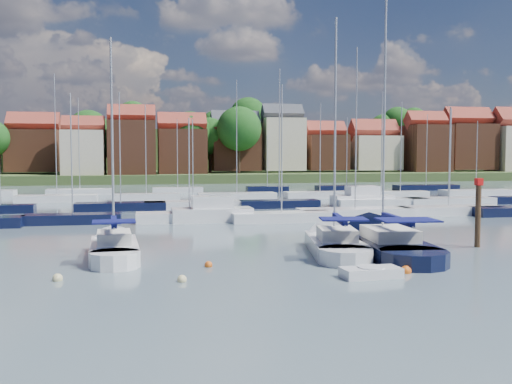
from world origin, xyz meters
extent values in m
plane|color=#4A5A64|center=(0.00, 40.00, 0.00)|extent=(260.00, 260.00, 0.00)
cube|color=silver|center=(-12.91, 3.82, 0.25)|extent=(2.99, 6.45, 1.20)
cone|color=silver|center=(-13.13, 7.76, 0.25)|extent=(2.80, 3.21, 2.63)
cylinder|color=silver|center=(-12.73, 0.67, 0.25)|extent=(2.78, 2.78, 1.20)
cube|color=silver|center=(-12.88, 3.38, 1.20)|extent=(1.99, 2.73, 0.70)
cylinder|color=#B2B2B7|center=(-12.93, 4.26, 6.70)|extent=(0.14, 0.14, 11.69)
cylinder|color=#B2B2B7|center=(-12.83, 2.50, 2.05)|extent=(0.30, 3.51, 0.10)
cube|color=#101350|center=(-12.83, 2.50, 2.20)|extent=(0.49, 3.34, 0.35)
cube|color=#101350|center=(-12.77, 1.37, 2.35)|extent=(2.32, 1.70, 0.08)
cube|color=silver|center=(0.08, 2.82, 0.25)|extent=(4.20, 7.54, 1.20)
cone|color=silver|center=(0.88, 7.20, 0.25)|extent=(3.54, 3.94, 2.97)
cylinder|color=silver|center=(-0.56, -0.68, 0.25)|extent=(3.45, 3.45, 1.20)
cube|color=silver|center=(-0.01, 2.34, 1.20)|extent=(2.58, 3.29, 0.70)
cylinder|color=#B2B2B7|center=(0.17, 3.31, 7.45)|extent=(0.14, 0.14, 13.19)
cylinder|color=#B2B2B7|center=(-0.18, 1.36, 2.05)|extent=(0.81, 3.91, 0.10)
cube|color=#101350|center=(-0.18, 1.36, 2.20)|extent=(0.97, 3.75, 0.35)
cube|color=#101350|center=(-0.41, 0.10, 2.35)|extent=(2.80, 2.20, 0.08)
cube|color=black|center=(3.14, 2.38, 0.25)|extent=(4.41, 9.09, 1.20)
cone|color=black|center=(3.61, 7.87, 0.25)|extent=(4.02, 4.58, 3.67)
cylinder|color=black|center=(2.76, -2.00, 0.25)|extent=(3.97, 3.97, 1.20)
cube|color=silver|center=(3.08, 1.78, 1.20)|extent=(2.88, 3.88, 0.70)
cylinder|color=#B2B2B7|center=(3.19, 2.99, 9.19)|extent=(0.14, 0.14, 16.68)
cylinder|color=#B2B2B7|center=(2.98, 0.56, 2.05)|extent=(0.52, 4.88, 0.10)
cube|color=#101350|center=(2.98, 0.56, 2.20)|extent=(0.70, 4.66, 0.35)
cube|color=#101350|center=(2.84, -1.03, 2.35)|extent=(3.30, 2.46, 0.08)
cube|color=silver|center=(-0.54, -4.14, 0.20)|extent=(2.91, 1.48, 0.56)
cylinder|color=silver|center=(-0.54, -4.14, 0.36)|extent=(1.32, 1.32, 0.36)
cylinder|color=#4C331E|center=(9.61, 2.95, 1.06)|extent=(0.36, 0.36, 6.62)
cube|color=red|center=(9.61, 2.95, 4.17)|extent=(0.40, 0.40, 0.44)
sphere|color=beige|center=(-15.22, -1.93, 0.00)|extent=(0.48, 0.48, 0.48)
sphere|color=beige|center=(-9.51, -3.28, 0.00)|extent=(0.44, 0.44, 0.44)
sphere|color=#D85914|center=(-7.91, -0.05, 0.00)|extent=(0.42, 0.42, 0.42)
sphere|color=#D85914|center=(1.57, -3.52, 0.00)|extent=(0.54, 0.54, 0.54)
sphere|color=#D85914|center=(6.40, 5.40, 0.00)|extent=(0.41, 0.41, 0.41)
cube|color=black|center=(-17.11, 20.54, 0.35)|extent=(8.01, 2.24, 1.00)
cylinder|color=#B2B2B7|center=(-17.11, 20.54, 5.93)|extent=(0.12, 0.12, 10.16)
cube|color=silver|center=(-7.27, 20.20, 0.35)|extent=(9.22, 2.58, 1.00)
cylinder|color=#B2B2B7|center=(-7.27, 20.20, 4.94)|extent=(0.12, 0.12, 8.18)
cube|color=silver|center=(0.63, 18.61, 0.35)|extent=(8.78, 2.46, 1.00)
cylinder|color=#B2B2B7|center=(0.63, 18.61, 6.38)|extent=(0.12, 0.12, 11.06)
cube|color=silver|center=(8.23, 20.67, 0.35)|extent=(10.79, 3.02, 1.00)
cylinder|color=#B2B2B7|center=(8.23, 20.67, 8.29)|extent=(0.12, 0.12, 14.87)
cube|color=silver|center=(17.98, 21.03, 0.35)|extent=(10.13, 2.84, 1.00)
cylinder|color=#B2B2B7|center=(17.98, 21.03, 5.65)|extent=(0.12, 0.12, 9.59)
cube|color=silver|center=(-5.31, 20.00, 0.50)|extent=(7.00, 2.60, 1.40)
cube|color=silver|center=(-5.31, 20.00, 1.60)|extent=(3.50, 2.20, 1.30)
cube|color=black|center=(-25.24, 30.99, 0.35)|extent=(6.54, 1.83, 1.00)
cube|color=black|center=(-13.55, 31.64, 0.35)|extent=(9.30, 2.60, 1.00)
cylinder|color=#B2B2B7|center=(-13.55, 31.64, 6.59)|extent=(0.12, 0.12, 11.48)
cube|color=silver|center=(-5.94, 32.01, 0.35)|extent=(10.40, 2.91, 1.00)
cylinder|color=#B2B2B7|center=(-5.94, 32.01, 5.24)|extent=(0.12, 0.12, 8.77)
cube|color=black|center=(3.48, 31.28, 0.35)|extent=(8.80, 2.46, 1.00)
cylinder|color=#B2B2B7|center=(3.48, 31.28, 8.01)|extent=(0.12, 0.12, 14.33)
cube|color=silver|center=(15.40, 31.16, 0.35)|extent=(10.73, 3.00, 1.00)
cylinder|color=#B2B2B7|center=(15.40, 31.16, 6.92)|extent=(0.12, 0.12, 12.14)
cube|color=silver|center=(23.82, 30.97, 0.35)|extent=(10.48, 2.93, 1.00)
cylinder|color=#B2B2B7|center=(23.82, 30.97, 5.99)|extent=(0.12, 0.12, 10.28)
cube|color=silver|center=(13.46, 32.00, 0.50)|extent=(7.00, 2.60, 1.40)
cube|color=silver|center=(13.46, 32.00, 1.60)|extent=(3.50, 2.20, 1.30)
cube|color=silver|center=(-21.71, 44.21, 0.35)|extent=(9.71, 2.72, 1.00)
cylinder|color=#B2B2B7|center=(-21.71, 44.21, 8.29)|extent=(0.12, 0.12, 14.88)
cube|color=silver|center=(-10.84, 44.51, 0.35)|extent=(8.49, 2.38, 1.00)
cylinder|color=#B2B2B7|center=(-10.84, 44.51, 6.51)|extent=(0.12, 0.12, 11.31)
cube|color=silver|center=(0.79, 43.78, 0.35)|extent=(10.16, 2.85, 1.00)
cylinder|color=#B2B2B7|center=(0.79, 43.78, 8.15)|extent=(0.12, 0.12, 14.59)
cube|color=silver|center=(12.17, 43.90, 0.35)|extent=(9.53, 2.67, 1.00)
cylinder|color=#B2B2B7|center=(12.17, 43.90, 6.81)|extent=(0.12, 0.12, 11.91)
cube|color=silver|center=(23.16, 42.50, 0.35)|extent=(7.62, 2.13, 1.00)
cylinder|color=#B2B2B7|center=(23.16, 42.50, 6.91)|extent=(0.12, 0.12, 12.13)
cube|color=silver|center=(35.22, 43.59, 0.35)|extent=(10.17, 2.85, 1.00)
cylinder|color=#B2B2B7|center=(35.22, 43.59, 5.72)|extent=(0.12, 0.12, 9.73)
cube|color=silver|center=(-20.26, 56.56, 0.35)|extent=(9.24, 2.59, 1.00)
cylinder|color=#B2B2B7|center=(-20.26, 56.56, 7.43)|extent=(0.12, 0.12, 13.17)
cube|color=silver|center=(-6.08, 57.30, 0.35)|extent=(7.57, 2.12, 1.00)
cylinder|color=#B2B2B7|center=(-6.08, 57.30, 5.97)|extent=(0.12, 0.12, 10.24)
cube|color=black|center=(7.88, 57.47, 0.35)|extent=(6.58, 1.84, 1.00)
cylinder|color=#B2B2B7|center=(7.88, 57.47, 4.85)|extent=(0.12, 0.12, 8.01)
cube|color=black|center=(20.94, 57.40, 0.35)|extent=(9.92, 2.78, 1.00)
cylinder|color=#B2B2B7|center=(20.94, 57.40, 6.31)|extent=(0.12, 0.12, 10.92)
cube|color=black|center=(34.28, 56.37, 0.35)|extent=(10.55, 2.95, 1.00)
cylinder|color=#B2B2B7|center=(34.28, 56.37, 6.61)|extent=(0.12, 0.12, 11.51)
cube|color=#3D4E27|center=(0.00, 117.00, 0.30)|extent=(200.00, 70.00, 3.00)
cube|color=#3D4E27|center=(0.00, 142.00, 5.00)|extent=(200.00, 60.00, 14.00)
cube|color=brown|center=(-33.65, 97.79, 6.56)|extent=(10.37, 9.97, 8.73)
cube|color=maroon|center=(-33.65, 97.79, 12.20)|extent=(10.57, 5.13, 5.13)
cube|color=beige|center=(-22.74, 89.00, 6.08)|extent=(8.09, 8.80, 8.96)
cube|color=maroon|center=(-22.74, 89.00, 11.55)|extent=(8.25, 4.00, 4.00)
cube|color=brown|center=(-13.35, 89.94, 7.08)|extent=(9.36, 10.17, 10.97)
cube|color=maroon|center=(-13.35, 89.94, 13.72)|extent=(9.54, 4.63, 4.63)
cube|color=brown|center=(-3.04, 91.65, 6.31)|extent=(9.90, 8.56, 9.42)
cube|color=maroon|center=(-3.04, 91.65, 12.23)|extent=(10.10, 4.90, 4.90)
cube|color=brown|center=(9.10, 96.65, 6.95)|extent=(10.59, 8.93, 9.49)
cube|color=#383A42|center=(9.10, 96.65, 12.99)|extent=(10.80, 5.24, 5.24)
cube|color=beige|center=(19.71, 95.80, 8.02)|extent=(9.01, 8.61, 11.65)
cube|color=#383A42|center=(19.71, 95.80, 14.95)|extent=(9.19, 4.46, 4.46)
cube|color=brown|center=(30.17, 97.00, 6.20)|extent=(9.10, 9.34, 8.00)
cube|color=maroon|center=(30.17, 97.00, 11.32)|extent=(9.28, 4.50, 4.50)
cube|color=beige|center=(41.95, 96.59, 6.14)|extent=(10.86, 9.59, 7.88)
cube|color=maroon|center=(41.95, 96.59, 11.41)|extent=(11.07, 5.37, 5.37)
cube|color=brown|center=(53.76, 93.92, 7.09)|extent=(9.18, 9.96, 10.97)
cube|color=maroon|center=(53.76, 93.92, 13.70)|extent=(9.36, 4.54, 4.54)
cube|color=brown|center=(65.18, 95.21, 7.58)|extent=(11.39, 9.67, 10.76)
cube|color=maroon|center=(65.18, 95.21, 14.36)|extent=(11.62, 5.64, 5.64)
cylinder|color=#382619|center=(56.77, 115.51, 8.51)|extent=(0.50, 0.50, 4.47)
sphere|color=#21591B|center=(56.77, 115.51, 14.58)|extent=(8.18, 8.18, 8.18)
cylinder|color=#382619|center=(3.46, 95.93, 3.83)|extent=(0.50, 0.50, 4.46)
sphere|color=#21591B|center=(3.46, 95.93, 9.88)|extent=(8.15, 8.15, 8.15)
cylinder|color=#382619|center=(15.22, 113.68, 8.58)|extent=(0.50, 0.50, 5.15)
sphere|color=#21591B|center=(15.22, 113.68, 15.56)|extent=(9.41, 9.41, 9.41)
cylinder|color=#382619|center=(-13.54, 116.31, 8.68)|extent=(0.50, 0.50, 4.56)
sphere|color=#21591B|center=(-13.54, 116.31, 14.87)|extent=(8.34, 8.34, 8.34)
cylinder|color=#382619|center=(-23.24, 105.25, 4.18)|extent=(0.50, 0.50, 5.15)
sphere|color=#21591B|center=(-23.24, 105.25, 11.17)|extent=(9.42, 9.42, 9.42)
cylinder|color=#382619|center=(-38.67, 107.32, 6.76)|extent=(0.50, 0.50, 3.42)
sphere|color=#21591B|center=(-38.67, 107.32, 11.40)|extent=(6.26, 6.26, 6.26)
cylinder|color=#382619|center=(13.76, 104.71, 3.48)|extent=(0.50, 0.50, 3.77)
sphere|color=#21591B|center=(13.76, 104.71, 8.60)|extent=(6.89, 6.89, 6.89)
cylinder|color=#382619|center=(9.05, 90.94, 4.21)|extent=(0.50, 0.50, 5.21)
sphere|color=#21591B|center=(9.05, 90.94, 11.28)|extent=(9.53, 9.53, 9.53)
cylinder|color=#382619|center=(61.93, 101.62, 3.09)|extent=(0.50, 0.50, 2.97)
sphere|color=#21591B|center=(61.93, 101.62, 7.12)|extent=(5.44, 5.44, 5.44)
cylinder|color=#382619|center=(-1.15, 93.75, 4.02)|extent=(0.50, 0.50, 4.84)
sphere|color=#21591B|center=(-1.15, 93.75, 10.59)|extent=(8.85, 8.85, 8.85)
cylinder|color=#382619|center=(52.68, 115.72, 8.17)|extent=(0.50, 0.50, 3.72)
sphere|color=#21591B|center=(52.68, 115.72, 13.21)|extent=(6.80, 6.80, 6.80)
cylinder|color=#382619|center=(54.05, 94.13, 3.62)|extent=(0.50, 0.50, 4.05)
sphere|color=#21591B|center=(54.05, 94.13, 9.11)|extent=(7.40, 7.40, 7.40)
cylinder|color=#382619|center=(6.84, 113.29, 7.91)|extent=(0.50, 0.50, 3.93)
sphere|color=#21591B|center=(6.84, 113.29, 13.24)|extent=(7.19, 7.19, 7.19)
cylinder|color=#382619|center=(30.65, 100.17, 3.51)|extent=(0.50, 0.50, 3.82)
sphere|color=#21591B|center=(30.65, 100.17, 8.70)|extent=(6.99, 6.99, 6.99)
cylinder|color=#382619|center=(-17.44, 93.12, 3.34)|extent=(0.50, 0.50, 3.48)
sphere|color=#21591B|center=(-17.44, 93.12, 8.07)|extent=(6.37, 6.37, 6.37)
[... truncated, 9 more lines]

